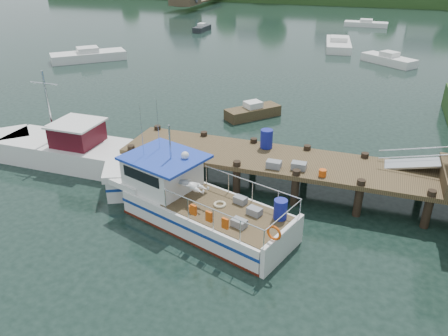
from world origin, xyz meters
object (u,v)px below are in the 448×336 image
(work_boat, at_px, (64,148))
(moored_a, at_px, (88,56))
(dock, at_px, (420,158))
(moored_e, at_px, (202,28))
(moored_rowboat, at_px, (253,112))
(moored_b, at_px, (389,59))
(moored_d, at_px, (338,44))
(moored_far, at_px, (366,24))
(lobster_boat, at_px, (185,199))

(work_boat, distance_m, moored_a, 22.71)
(dock, bearing_deg, moored_e, 122.67)
(moored_rowboat, distance_m, moored_b, 19.65)
(work_boat, xyz_separation_m, moored_a, (-11.97, 19.30, -0.25))
(moored_a, bearing_deg, moored_d, 8.92)
(dock, distance_m, moored_far, 48.79)
(lobster_boat, xyz_separation_m, moored_d, (2.18, 35.71, -0.34))
(dock, distance_m, moored_a, 33.62)
(moored_a, bearing_deg, dock, -56.47)
(dock, bearing_deg, moored_d, 100.98)
(moored_far, distance_m, moored_d, 16.57)
(moored_far, relative_size, moored_a, 0.88)
(moored_b, bearing_deg, work_boat, -116.86)
(moored_far, xyz_separation_m, moored_a, (-23.88, -30.17, 0.10))
(dock, xyz_separation_m, moored_b, (-1.06, 26.27, -1.82))
(lobster_boat, distance_m, work_boat, 8.15)
(moored_rowboat, height_order, moored_d, moored_d)
(moored_a, relative_size, moored_b, 1.28)
(lobster_boat, height_order, work_boat, work_boat)
(moored_rowboat, height_order, moored_e, moored_rowboat)
(moored_far, bearing_deg, moored_e, -165.54)
(work_boat, relative_size, moored_far, 1.49)
(moored_a, distance_m, moored_e, 19.61)
(moored_d, bearing_deg, moored_far, 105.68)
(work_boat, height_order, moored_b, work_boat)
(moored_far, bearing_deg, moored_a, -142.74)
(moored_a, bearing_deg, moored_e, 55.13)
(work_boat, distance_m, moored_far, 50.88)
(moored_d, xyz_separation_m, moored_e, (-17.88, 5.48, -0.09))
(moored_a, distance_m, moored_b, 28.13)
(work_boat, xyz_separation_m, moored_e, (-8.01, 38.50, -0.35))
(moored_d, bearing_deg, moored_b, -25.84)
(moored_rowboat, bearing_deg, moored_a, 133.36)
(moored_rowboat, relative_size, moored_d, 0.46)
(moored_rowboat, distance_m, moored_e, 32.98)
(work_boat, xyz_separation_m, moored_d, (9.88, 33.02, -0.26))
(moored_rowboat, xyz_separation_m, moored_far, (4.81, 40.28, -0.02))
(moored_e, bearing_deg, moored_far, 18.99)
(dock, distance_m, work_boat, 16.21)
(moored_b, height_order, moored_e, moored_b)
(moored_a, xyz_separation_m, moored_b, (27.01, 7.87, -0.05))
(dock, relative_size, moored_a, 2.54)
(dock, bearing_deg, moored_a, 146.75)
(moored_d, distance_m, moored_e, 18.70)
(moored_rowboat, xyz_separation_m, moored_d, (2.77, 23.83, 0.08))
(dock, bearing_deg, moored_rowboat, 137.32)
(moored_rowboat, relative_size, moored_e, 0.96)
(dock, distance_m, moored_e, 44.71)
(moored_rowboat, relative_size, moored_b, 0.67)
(moored_far, bearing_deg, lobster_boat, -109.00)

